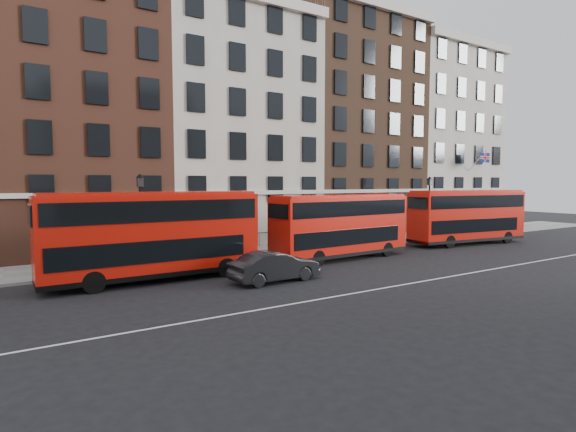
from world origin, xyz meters
TOP-DOWN VIEW (x-y plane):
  - ground at (0.00, 0.00)m, footprint 120.00×120.00m
  - pavement at (0.00, 10.50)m, footprint 80.00×5.00m
  - kerb at (0.00, 8.00)m, footprint 80.00×0.30m
  - road_centre_line at (0.00, -2.00)m, footprint 70.00×0.12m
  - building_terrace at (-0.31, 17.88)m, footprint 64.00×11.95m
  - bus_b at (-10.10, 5.43)m, footprint 10.71×2.66m
  - bus_c at (2.04, 5.43)m, footprint 10.07×2.96m
  - bus_d at (15.04, 5.44)m, footprint 10.55×3.75m
  - car_front at (-5.00, 1.99)m, footprint 4.71×1.82m
  - lamp_post_left at (-9.74, 9.01)m, footprint 0.44×0.44m
  - lamp_post_right at (14.40, 8.71)m, footprint 0.44×0.44m
  - traffic_light at (26.05, 8.27)m, footprint 0.25×0.45m
  - iron_railings at (0.00, 12.70)m, footprint 6.60×0.06m

SIDE VIEW (x-z plane):
  - ground at x=0.00m, z-range 0.00..0.00m
  - road_centre_line at x=0.00m, z-range 0.00..0.01m
  - pavement at x=0.00m, z-range 0.00..0.15m
  - kerb at x=0.00m, z-range 0.00..0.16m
  - iron_railings at x=0.00m, z-range 0.15..1.15m
  - car_front at x=-5.00m, z-range 0.00..1.53m
  - bus_c at x=2.04m, z-range 0.15..4.33m
  - bus_d at x=15.04m, z-range 0.16..4.50m
  - bus_b at x=-10.10m, z-range 0.16..4.65m
  - traffic_light at x=26.05m, z-range 0.81..4.08m
  - lamp_post_left at x=-9.74m, z-range 0.42..5.74m
  - lamp_post_right at x=14.40m, z-range 0.42..5.74m
  - building_terrace at x=-0.31m, z-range -0.76..21.24m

